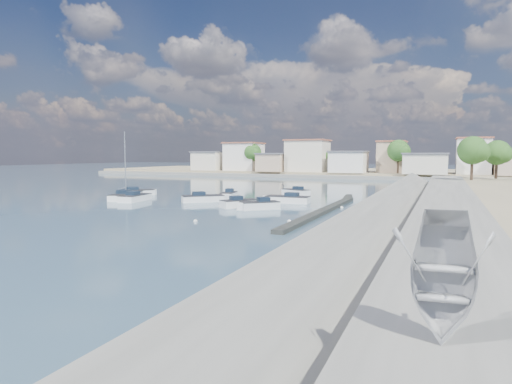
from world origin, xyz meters
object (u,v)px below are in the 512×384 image
(sailboat, at_px, (127,196))
(motorboat_g, at_px, (228,196))
(motorboat_a, at_px, (136,198))
(motorboat_b, at_px, (241,204))
(motorboat_f, at_px, (295,192))
(motorboat_c, at_px, (286,200))
(overturned_dinghy, at_px, (440,331))
(motorboat_d, at_px, (258,206))
(motorboat_e, at_px, (138,193))
(motorboat_h, at_px, (205,199))

(sailboat, bearing_deg, motorboat_g, 26.23)
(motorboat_a, height_order, motorboat_b, same)
(motorboat_b, relative_size, motorboat_g, 0.96)
(motorboat_a, height_order, motorboat_f, same)
(motorboat_c, height_order, overturned_dinghy, overturned_dinghy)
(motorboat_a, relative_size, overturned_dinghy, 1.92)
(motorboat_g, distance_m, overturned_dinghy, 48.35)
(motorboat_d, height_order, motorboat_g, same)
(motorboat_d, relative_size, motorboat_e, 0.81)
(motorboat_c, relative_size, motorboat_g, 1.28)
(motorboat_c, height_order, motorboat_e, same)
(motorboat_f, bearing_deg, motorboat_d, -84.52)
(motorboat_b, bearing_deg, motorboat_h, 155.46)
(motorboat_a, height_order, motorboat_d, same)
(motorboat_e, bearing_deg, motorboat_d, -18.40)
(motorboat_b, xyz_separation_m, motorboat_d, (2.49, -1.13, -0.00))
(motorboat_g, bearing_deg, motorboat_b, -53.91)
(sailboat, bearing_deg, motorboat_h, 5.91)
(motorboat_c, xyz_separation_m, motorboat_h, (-9.45, -3.04, -0.00))
(motorboat_g, xyz_separation_m, sailboat, (-11.97, -5.90, 0.03))
(motorboat_e, xyz_separation_m, motorboat_g, (13.74, 1.53, 0.00))
(motorboat_d, relative_size, sailboat, 0.46)
(motorboat_a, height_order, motorboat_h, same)
(motorboat_h, bearing_deg, overturned_dinghy, -53.11)
(motorboat_e, height_order, motorboat_h, same)
(motorboat_b, bearing_deg, motorboat_f, 87.03)
(motorboat_b, height_order, motorboat_h, same)
(motorboat_c, xyz_separation_m, motorboat_f, (-2.24, 10.17, -0.00))
(motorboat_a, height_order, motorboat_c, same)
(motorboat_b, xyz_separation_m, motorboat_f, (0.83, 16.12, 0.00))
(motorboat_a, bearing_deg, motorboat_f, 45.32)
(motorboat_b, height_order, motorboat_g, same)
(motorboat_e, height_order, overturned_dinghy, overturned_dinghy)
(sailboat, bearing_deg, motorboat_a, -28.16)
(motorboat_c, height_order, motorboat_h, same)
(overturned_dinghy, bearing_deg, motorboat_a, 130.01)
(motorboat_f, xyz_separation_m, overturned_dinghy, (19.74, -49.10, 1.70))
(motorboat_g, relative_size, motorboat_h, 0.89)
(motorboat_d, relative_size, motorboat_g, 0.91)
(overturned_dinghy, bearing_deg, motorboat_b, 115.20)
(motorboat_f, bearing_deg, motorboat_e, -153.61)
(motorboat_f, height_order, overturned_dinghy, overturned_dinghy)
(motorboat_b, xyz_separation_m, motorboat_h, (-6.37, 2.91, 0.00))
(motorboat_c, bearing_deg, motorboat_f, 102.45)
(motorboat_d, bearing_deg, sailboat, 171.81)
(motorboat_h, distance_m, overturned_dinghy, 44.91)
(motorboat_a, height_order, overturned_dinghy, overturned_dinghy)
(overturned_dinghy, bearing_deg, motorboat_h, 120.14)
(motorboat_c, bearing_deg, motorboat_h, -162.14)
(motorboat_a, distance_m, motorboat_f, 22.26)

